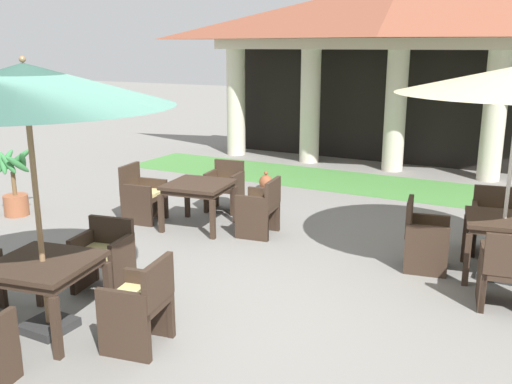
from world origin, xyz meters
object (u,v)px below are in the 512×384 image
object	(u,v)px
patio_table_near_foreground	(199,189)
patio_chair_near_foreground_north	(225,187)
patio_chair_near_foreground_west	(142,196)
patio_table_mid_right	(504,226)
patio_chair_mid_right_north	(496,223)
terracotta_urn	(266,182)
patio_chair_mid_right_south	(509,272)
patio_umbrella_mid_left	(25,87)
patio_chair_mid_left_east	(140,305)
patio_chair_mid_right_west	(424,238)
patio_table_mid_left	(44,271)
patio_chair_near_foreground_east	(260,208)
patio_chair_mid_left_north	(104,256)
potted_palm_left_edge	(15,191)

from	to	relation	value
patio_table_near_foreground	patio_chair_near_foreground_north	xyz separation A→B (m)	(-0.13, 0.99, -0.21)
patio_chair_near_foreground_west	patio_table_mid_right	world-z (taller)	patio_chair_near_foreground_west
patio_chair_mid_right_north	terracotta_urn	world-z (taller)	patio_chair_mid_right_north
patio_chair_mid_right_south	patio_umbrella_mid_left	bearing A→B (deg)	-155.89
patio_table_near_foreground	patio_umbrella_mid_left	bearing A→B (deg)	-81.63
patio_umbrella_mid_left	patio_chair_near_foreground_north	bearing A→B (deg)	98.20
patio_chair_mid_left_east	patio_chair_mid_right_west	xyz separation A→B (m)	(1.90, 3.21, -0.01)
patio_table_mid_left	patio_chair_mid_right_west	size ratio (longest dim) A/B	1.21
patio_umbrella_mid_left	patio_chair_mid_right_west	world-z (taller)	patio_umbrella_mid_left
patio_table_mid_right	patio_chair_mid_right_north	distance (m)	0.93
patio_chair_near_foreground_east	terracotta_urn	distance (m)	2.79
patio_umbrella_mid_left	terracotta_urn	xyz separation A→B (m)	(-0.70, 6.09, -2.24)
patio_chair_near_foreground_north	patio_chair_near_foreground_east	distance (m)	1.42
patio_table_near_foreground	patio_table_mid_left	size ratio (longest dim) A/B	0.96
patio_table_near_foreground	patio_chair_mid_left_north	world-z (taller)	patio_chair_mid_left_north
patio_table_near_foreground	patio_table_mid_right	world-z (taller)	patio_table_mid_right
potted_palm_left_edge	patio_chair_near_foreground_east	bearing A→B (deg)	14.18
patio_chair_near_foreground_north	patio_chair_mid_left_north	size ratio (longest dim) A/B	1.03
patio_chair_near_foreground_east	patio_umbrella_mid_left	xyz separation A→B (m)	(-0.49, -3.59, 1.98)
patio_table_mid_left	patio_chair_mid_right_north	distance (m)	5.75
patio_table_near_foreground	patio_chair_mid_left_east	bearing A→B (deg)	-64.96
patio_table_mid_right	patio_chair_mid_right_west	distance (m)	0.93
patio_table_near_foreground	patio_chair_near_foreground_west	size ratio (longest dim) A/B	1.14
patio_chair_mid_left_east	potted_palm_left_edge	xyz separation A→B (m)	(-4.57, 2.38, 0.01)
patio_table_near_foreground	patio_chair_mid_right_south	bearing A→B (deg)	-9.99
patio_table_near_foreground	patio_chair_mid_right_south	size ratio (longest dim) A/B	1.16
potted_palm_left_edge	patio_chair_near_foreground_north	bearing A→B (deg)	32.87
patio_table_near_foreground	patio_chair_mid_right_west	world-z (taller)	patio_chair_mid_right_west
patio_chair_near_foreground_west	patio_chair_near_foreground_north	size ratio (longest dim) A/B	1.08
potted_palm_left_edge	patio_chair_mid_left_north	bearing A→B (deg)	-24.73
patio_chair_mid_left_east	patio_table_mid_right	bearing A→B (deg)	-50.13
patio_table_near_foreground	terracotta_urn	distance (m)	2.69
patio_chair_mid_right_south	terracotta_urn	world-z (taller)	patio_chair_mid_right_south
patio_chair_mid_left_east	patio_chair_mid_right_north	bearing A→B (deg)	-42.27
patio_chair_mid_left_east	terracotta_urn	xyz separation A→B (m)	(-1.72, 5.91, -0.27)
patio_chair_near_foreground_east	patio_chair_mid_right_south	bearing A→B (deg)	-112.48
patio_table_mid_left	potted_palm_left_edge	bearing A→B (deg)	144.17
patio_chair_mid_left_north	patio_chair_mid_right_west	size ratio (longest dim) A/B	0.92
patio_chair_mid_right_north	terracotta_urn	size ratio (longest dim) A/B	2.41
patio_table_near_foreground	patio_chair_mid_right_west	bearing A→B (deg)	-0.91
patio_chair_near_foreground_north	patio_chair_mid_right_south	distance (m)	4.93
patio_chair_near_foreground_west	patio_chair_mid_right_north	bearing A→B (deg)	94.60
patio_table_mid_right	patio_chair_mid_right_north	xyz separation A→B (m)	(-0.15, 0.89, -0.23)
patio_chair_mid_right_south	potted_palm_left_edge	size ratio (longest dim) A/B	0.80
patio_chair_mid_right_west	terracotta_urn	size ratio (longest dim) A/B	2.44
patio_umbrella_mid_left	patio_chair_mid_right_south	distance (m)	5.17
patio_table_mid_left	patio_chair_mid_right_north	world-z (taller)	patio_chair_mid_right_north
patio_chair_near_foreground_east	patio_chair_mid_right_west	distance (m)	2.44
patio_table_near_foreground	patio_chair_mid_right_north	bearing A→B (deg)	13.32
patio_chair_near_foreground_east	patio_umbrella_mid_left	distance (m)	4.13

